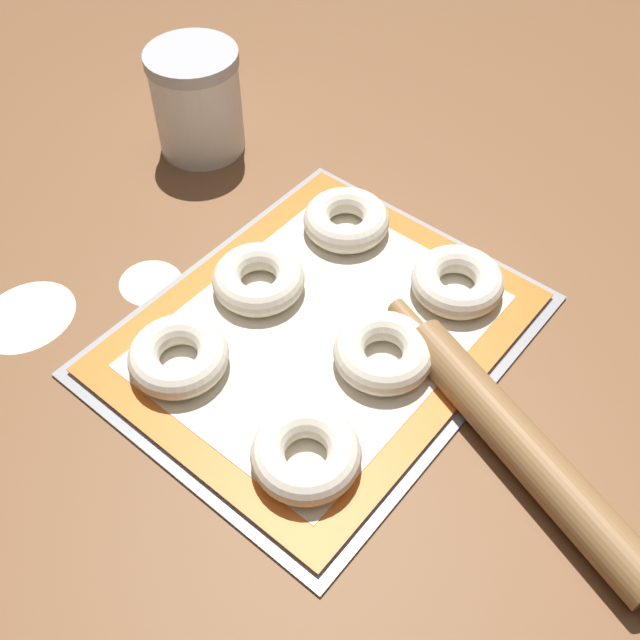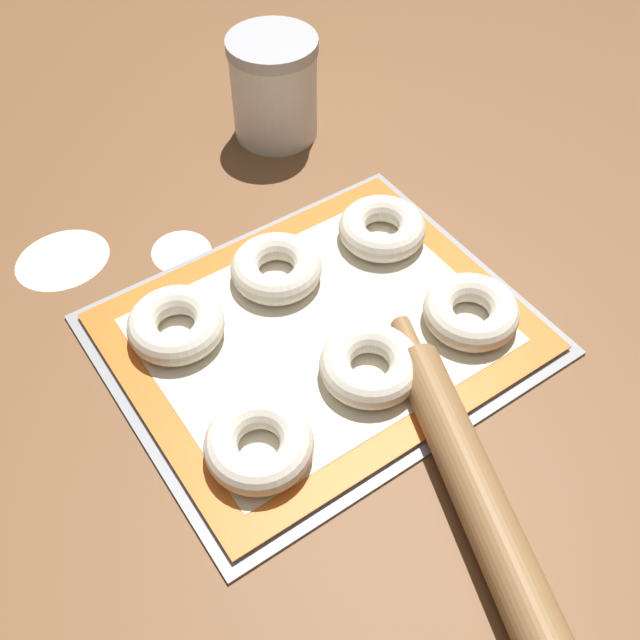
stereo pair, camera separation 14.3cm
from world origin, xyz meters
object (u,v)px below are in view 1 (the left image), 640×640
object	(u,v)px
bagel_front_left	(306,454)
bagel_back_right	(346,220)
bagel_front_center	(383,352)
bagel_back_left	(178,356)
rolling_pin	(524,449)
baking_tray	(320,334)
bagel_back_center	(259,279)
flour_canister	(197,101)
bagel_front_right	(457,281)

from	to	relation	value
bagel_front_left	bagel_back_right	world-z (taller)	same
bagel_front_center	bagel_back_left	world-z (taller)	same
bagel_front_center	bagel_back_left	size ratio (longest dim) A/B	1.00
bagel_back_left	rolling_pin	bearing A→B (deg)	-67.99
bagel_back_left	bagel_front_left	bearing A→B (deg)	-91.21
bagel_front_left	baking_tray	bearing A→B (deg)	34.96
bagel_front_left	bagel_back_left	distance (m)	0.18
bagel_front_center	bagel_back_center	bearing A→B (deg)	91.87
bagel_back_left	flour_canister	xyz separation A→B (m)	(0.29, 0.26, 0.04)
bagel_back_center	bagel_front_center	bearing A→B (deg)	-88.13
flour_canister	rolling_pin	xyz separation A→B (m)	(-0.16, -0.59, -0.05)
bagel_front_left	flour_canister	bearing A→B (deg)	56.02
bagel_front_center	rolling_pin	xyz separation A→B (m)	(-0.01, -0.17, -0.00)
bagel_front_right	flour_canister	bearing A→B (deg)	87.52
bagel_front_center	bagel_back_right	distance (m)	0.20
bagel_front_right	bagel_back_right	world-z (taller)	same
bagel_back_right	bagel_front_left	bearing A→B (deg)	-148.40
bagel_back_right	flour_canister	size ratio (longest dim) A/B	0.74
bagel_back_center	rolling_pin	size ratio (longest dim) A/B	0.26
bagel_front_right	rolling_pin	world-z (taller)	rolling_pin
bagel_front_center	flour_canister	world-z (taller)	flour_canister
bagel_back_right	flour_canister	world-z (taller)	flour_canister
baking_tray	rolling_pin	world-z (taller)	rolling_pin
bagel_back_left	bagel_back_center	world-z (taller)	same
baking_tray	bagel_back_left	xyz separation A→B (m)	(-0.13, 0.08, 0.02)
bagel_front_left	bagel_back_left	bearing A→B (deg)	88.79
bagel_front_left	bagel_back_left	world-z (taller)	same
bagel_front_center	rolling_pin	size ratio (longest dim) A/B	0.26
bagel_front_left	bagel_back_right	distance (m)	0.32
bagel_front_right	rolling_pin	xyz separation A→B (m)	(-0.14, -0.16, -0.00)
bagel_back_center	bagel_back_right	xyz separation A→B (m)	(0.14, -0.02, 0.00)
bagel_front_right	bagel_back_left	bearing A→B (deg)	148.85
bagel_back_left	flour_canister	distance (m)	0.39
bagel_back_center	bagel_front_right	bearing A→B (deg)	-51.46
bagel_front_center	bagel_back_left	distance (m)	0.21
bagel_front_center	bagel_front_left	bearing A→B (deg)	-173.85
bagel_back_right	rolling_pin	bearing A→B (deg)	-113.40
flour_canister	rolling_pin	size ratio (longest dim) A/B	0.35
bagel_front_center	flour_canister	distance (m)	0.45
bagel_front_right	bagel_front_center	bearing A→B (deg)	178.12
bagel_front_left	rolling_pin	world-z (taller)	rolling_pin
bagel_front_center	baking_tray	bearing A→B (deg)	95.89
bagel_back_center	flour_canister	world-z (taller)	flour_canister
bagel_front_right	bagel_back_center	bearing A→B (deg)	128.54
bagel_front_center	bagel_front_right	distance (m)	0.13
bagel_front_right	bagel_back_right	bearing A→B (deg)	89.70
bagel_back_center	rolling_pin	distance (m)	0.34
baking_tray	flour_canister	bearing A→B (deg)	64.96
bagel_back_left	bagel_back_center	size ratio (longest dim) A/B	1.00
bagel_back_center	rolling_pin	world-z (taller)	rolling_pin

